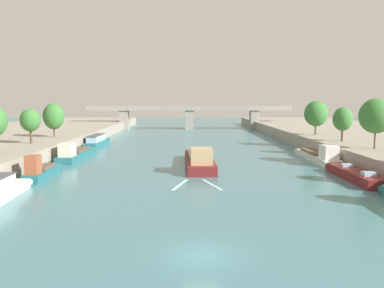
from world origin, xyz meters
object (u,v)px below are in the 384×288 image
at_px(barge_midriver, 199,160).
at_px(moored_boat_right_far, 354,175).
at_px(moored_boat_left_midway, 41,170).
at_px(moored_boat_left_second, 75,153).
at_px(tree_left_third, 30,120).
at_px(moored_boat_left_near, 97,141).
at_px(tree_right_second, 376,116).
at_px(tree_left_second, 54,116).
at_px(tree_right_end_of_row, 316,114).
at_px(bridge_far, 189,114).
at_px(moored_boat_right_near, 318,156).
at_px(tree_right_past_mid, 343,119).

distance_m(barge_midriver, moored_boat_right_far, 21.10).
height_order(barge_midriver, moored_boat_left_midway, barge_midriver).
bearing_deg(moored_boat_left_second, tree_left_third, -178.28).
bearing_deg(moored_boat_left_near, moored_boat_left_midway, -88.85).
bearing_deg(tree_right_second, tree_left_second, 159.45).
distance_m(tree_right_second, tree_right_end_of_row, 23.80).
bearing_deg(bridge_far, tree_right_end_of_row, -63.90).
distance_m(moored_boat_left_near, moored_boat_right_far, 53.40).
bearing_deg(moored_boat_left_second, moored_boat_left_near, 91.37).
bearing_deg(tree_left_third, tree_right_second, -8.76).
height_order(moored_boat_left_second, tree_left_second, tree_left_second).
bearing_deg(tree_right_second, tree_left_third, 171.24).
height_order(tree_left_third, bridge_far, tree_left_third).
distance_m(moored_boat_left_midway, tree_right_end_of_row, 54.96).
height_order(tree_left_third, tree_right_second, tree_right_second).
bearing_deg(barge_midriver, moored_boat_right_far, -27.79).
height_order(moored_boat_right_near, tree_right_past_mid, tree_right_past_mid).
xyz_separation_m(barge_midriver, tree_left_second, (-27.32, 19.61, 5.52)).
bearing_deg(tree_right_past_mid, moored_boat_left_near, 161.18).
bearing_deg(moored_boat_right_near, bridge_far, 105.81).
xyz_separation_m(moored_boat_left_midway, moored_boat_right_near, (39.05, 13.09, -0.02)).
relative_size(tree_left_third, tree_right_second, 0.77).
xyz_separation_m(moored_boat_right_far, bridge_far, (-19.50, 85.20, 4.39)).
relative_size(moored_boat_left_second, moored_boat_right_near, 0.97).
distance_m(tree_left_third, tree_right_end_of_row, 54.11).
xyz_separation_m(moored_boat_left_second, tree_left_second, (-7.11, 11.46, 5.63)).
distance_m(moored_boat_left_midway, moored_boat_right_far, 38.65).
height_order(tree_left_second, tree_right_end_of_row, tree_right_end_of_row).
xyz_separation_m(barge_midriver, moored_boat_right_far, (18.66, -9.84, -0.40)).
xyz_separation_m(moored_boat_left_near, tree_right_end_of_row, (45.16, -2.74, 5.87)).
bearing_deg(tree_left_third, moored_boat_right_far, -21.15).
xyz_separation_m(moored_boat_left_midway, tree_left_third, (-7.33, 16.09, 5.44)).
relative_size(moored_boat_left_near, bridge_far, 0.21).
distance_m(moored_boat_left_second, tree_left_third, 8.93).
relative_size(tree_right_end_of_row, bridge_far, 0.10).
height_order(moored_boat_right_far, tree_right_end_of_row, tree_right_end_of_row).
xyz_separation_m(tree_left_third, bridge_far, (26.43, 67.43, -1.36)).
bearing_deg(moored_boat_left_near, tree_right_end_of_row, -3.47).
relative_size(moored_boat_left_second, tree_left_third, 2.81).
distance_m(barge_midriver, tree_right_second, 26.30).
bearing_deg(tree_left_third, tree_right_past_mid, 3.09).
bearing_deg(tree_right_past_mid, bridge_far, 111.82).
xyz_separation_m(moored_boat_left_near, tree_left_second, (-6.68, -6.71, 5.51)).
bearing_deg(moored_boat_left_near, moored_boat_right_near, -28.29).
xyz_separation_m(moored_boat_left_second, tree_right_end_of_row, (44.73, 15.43, 5.99)).
relative_size(moored_boat_right_near, tree_right_end_of_row, 2.39).
xyz_separation_m(barge_midriver, moored_boat_left_near, (-20.64, 26.32, 0.01)).
height_order(moored_boat_right_near, bridge_far, bridge_far).
distance_m(tree_left_third, tree_left_second, 11.68).
height_order(moored_boat_left_second, moored_boat_right_far, moored_boat_left_second).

